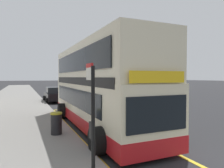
# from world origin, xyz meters

# --- Properties ---
(ground_plane) EXTENTS (260.00, 260.00, 0.00)m
(ground_plane) POSITION_xyz_m (0.00, 32.00, 0.00)
(ground_plane) COLOR #28282B
(pavement_near) EXTENTS (6.00, 76.00, 0.14)m
(pavement_near) POSITION_xyz_m (-7.00, 32.00, 0.07)
(pavement_near) COLOR gray
(pavement_near) RESTS_ON ground
(double_decker_bus) EXTENTS (3.22, 10.92, 4.40)m
(double_decker_bus) POSITION_xyz_m (-2.46, 7.85, 2.06)
(double_decker_bus) COLOR beige
(double_decker_bus) RESTS_ON ground
(bus_bay_markings) EXTENTS (2.82, 14.04, 0.01)m
(bus_bay_markings) POSITION_xyz_m (-2.59, 7.59, 0.01)
(bus_bay_markings) COLOR yellow
(bus_bay_markings) RESTS_ON ground
(bus_stop_sign) EXTENTS (0.09, 0.51, 2.90)m
(bus_stop_sign) POSITION_xyz_m (-4.71, 1.89, 1.82)
(bus_stop_sign) COLOR black
(bus_stop_sign) RESTS_ON pavement_near
(parked_car_black_ahead) EXTENTS (2.09, 4.20, 1.62)m
(parked_car_black_ahead) POSITION_xyz_m (-3.02, 20.16, 0.80)
(parked_car_black_ahead) COLOR black
(parked_car_black_ahead) RESTS_ON ground
(parked_car_maroon_behind) EXTENTS (2.09, 4.20, 1.62)m
(parked_car_maroon_behind) POSITION_xyz_m (2.82, 23.18, 0.80)
(parked_car_maroon_behind) COLOR maroon
(parked_car_maroon_behind) RESTS_ON ground
(litter_bin) EXTENTS (0.51, 0.51, 0.99)m
(litter_bin) POSITION_xyz_m (-4.82, 6.71, 0.64)
(litter_bin) COLOR black
(litter_bin) RESTS_ON pavement_near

